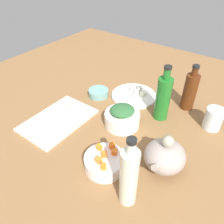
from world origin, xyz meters
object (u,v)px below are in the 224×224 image
(bowl_small_side, at_px, (99,93))
(bottle_2, at_px, (163,98))
(bowl_greens, at_px, (122,119))
(bottle_0, at_px, (190,91))
(teapot, at_px, (165,156))
(cutting_board, at_px, (58,120))
(drinking_glass_0, at_px, (213,119))
(bottle_1, at_px, (129,177))
(bowl_carrots, at_px, (105,162))
(plate_tofu, at_px, (134,96))

(bowl_small_side, distance_m, bottle_2, 0.35)
(bowl_greens, bearing_deg, bottle_0, 148.52)
(teapot, distance_m, bottle_0, 0.40)
(cutting_board, distance_m, drinking_glass_0, 0.66)
(bowl_small_side, relative_size, bottle_1, 0.39)
(cutting_board, xyz_separation_m, bottle_0, (-0.43, 0.42, 0.09))
(bowl_greens, xyz_separation_m, teapot, (0.10, 0.24, 0.03))
(bowl_carrots, relative_size, bottle_2, 0.56)
(bowl_carrots, relative_size, bowl_small_side, 1.40)
(plate_tofu, distance_m, bowl_carrots, 0.47)
(bowl_small_side, bearing_deg, bowl_carrots, 41.86)
(cutting_board, bearing_deg, bottle_1, 73.68)
(teapot, bearing_deg, plate_tofu, -134.98)
(teapot, bearing_deg, bottle_1, -10.30)
(bottle_2, bearing_deg, teapot, 28.61)
(drinking_glass_0, bearing_deg, bottle_0, -118.81)
(bottle_1, bearing_deg, drinking_glass_0, 168.02)
(bowl_small_side, bearing_deg, drinking_glass_0, 99.95)
(cutting_board, xyz_separation_m, bowl_small_side, (-0.26, 0.02, 0.01))
(bottle_2, bearing_deg, bowl_small_side, -84.65)
(plate_tofu, height_order, bottle_2, bottle_2)
(plate_tofu, bearing_deg, bowl_small_side, -56.43)
(plate_tofu, relative_size, bottle_2, 0.90)
(cutting_board, relative_size, bottle_0, 1.42)
(bowl_small_side, height_order, bottle_2, bottle_2)
(bowl_small_side, height_order, teapot, teapot)
(plate_tofu, distance_m, drinking_glass_0, 0.39)
(plate_tofu, bearing_deg, bowl_greens, 18.94)
(teapot, bearing_deg, cutting_board, -84.66)
(bowl_carrots, bearing_deg, bottle_2, 175.80)
(plate_tofu, xyz_separation_m, drinking_glass_0, (0.01, 0.39, 0.04))
(teapot, xyz_separation_m, bottle_1, (0.18, -0.03, 0.05))
(bottle_1, bearing_deg, teapot, 169.70)
(bowl_greens, relative_size, bowl_carrots, 1.06)
(bowl_carrots, bearing_deg, drinking_glass_0, 151.70)
(bowl_greens, xyz_separation_m, bottle_1, (0.28, 0.21, 0.08))
(bottle_2, height_order, drinking_glass_0, bottle_2)
(cutting_board, height_order, bottle_2, bottle_2)
(plate_tofu, distance_m, bottle_0, 0.27)
(bottle_0, bearing_deg, bowl_small_side, -66.85)
(cutting_board, height_order, bowl_carrots, bowl_carrots)
(bowl_greens, height_order, bottle_2, bottle_2)
(plate_tofu, height_order, bottle_0, bottle_0)
(bottle_0, bearing_deg, bottle_1, 3.57)
(bowl_carrots, relative_size, bottle_0, 0.64)
(bowl_small_side, bearing_deg, bottle_2, 95.35)
(drinking_glass_0, bearing_deg, teapot, -12.93)
(bottle_0, xyz_separation_m, drinking_glass_0, (0.08, 0.14, -0.04))
(bowl_greens, bearing_deg, drinking_glass_0, 123.76)
(bowl_small_side, bearing_deg, teapot, 65.11)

